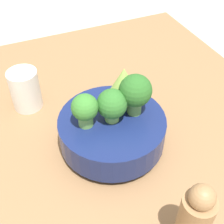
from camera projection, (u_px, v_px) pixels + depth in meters
The scene contains 9 objects.
ground_plane at pixel (123, 166), 0.68m from camera, with size 6.00×6.00×0.00m, color #ADA89E.
table at pixel (123, 160), 0.66m from camera, with size 1.09×0.85×0.04m.
bowl at pixel (112, 130), 0.64m from camera, with size 0.22×0.22×0.07m.
broccoli_floret_front at pixel (135, 92), 0.60m from camera, with size 0.06×0.06×0.09m.
broccoli_floret_back at pixel (85, 109), 0.58m from camera, with size 0.05×0.05×0.07m.
broccoli_floret_center at pixel (112, 105), 0.59m from camera, with size 0.06×0.06×0.07m.
romanesco_piece_near at pixel (124, 82), 0.61m from camera, with size 0.06×0.06×0.09m.
cup at pixel (25, 90), 0.73m from camera, with size 0.07×0.07×0.10m.
pepper_mill at pixel (194, 219), 0.47m from camera, with size 0.05×0.05×0.15m.
Camera 1 is at (-0.37, 0.19, 0.54)m, focal length 50.00 mm.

